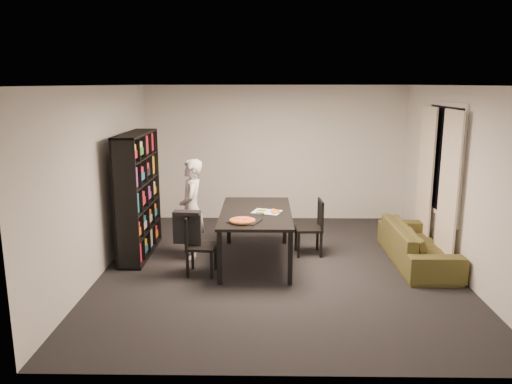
{
  "coord_description": "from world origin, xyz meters",
  "views": [
    {
      "loc": [
        -0.22,
        -6.86,
        2.63
      ],
      "look_at": [
        -0.33,
        0.36,
        1.05
      ],
      "focal_mm": 35.0,
      "sensor_mm": 36.0,
      "label": 1
    }
  ],
  "objects_px": {
    "person": "(192,209)",
    "sofa": "(418,244)",
    "baking_tray": "(245,221)",
    "chair_left": "(196,241)",
    "bookshelf": "(138,195)",
    "pepperoni_pizza": "(243,220)",
    "dining_table": "(256,216)",
    "chair_right": "(314,223)"
  },
  "relations": [
    {
      "from": "chair_left",
      "to": "pepperoni_pizza",
      "type": "xyz_separation_m",
      "value": [
        0.66,
        -0.08,
        0.32
      ]
    },
    {
      "from": "dining_table",
      "to": "chair_right",
      "type": "bearing_deg",
      "value": 21.76
    },
    {
      "from": "person",
      "to": "dining_table",
      "type": "bearing_deg",
      "value": 73.49
    },
    {
      "from": "chair_right",
      "to": "baking_tray",
      "type": "xyz_separation_m",
      "value": [
        -1.04,
        -0.9,
        0.29
      ]
    },
    {
      "from": "person",
      "to": "pepperoni_pizza",
      "type": "xyz_separation_m",
      "value": [
        0.81,
        -0.77,
        0.04
      ]
    },
    {
      "from": "baking_tray",
      "to": "sofa",
      "type": "height_order",
      "value": "baking_tray"
    },
    {
      "from": "chair_left",
      "to": "pepperoni_pizza",
      "type": "bearing_deg",
      "value": -93.16
    },
    {
      "from": "pepperoni_pizza",
      "to": "person",
      "type": "bearing_deg",
      "value": 136.11
    },
    {
      "from": "sofa",
      "to": "person",
      "type": "bearing_deg",
      "value": 86.88
    },
    {
      "from": "bookshelf",
      "to": "sofa",
      "type": "height_order",
      "value": "bookshelf"
    },
    {
      "from": "chair_left",
      "to": "person",
      "type": "bearing_deg",
      "value": 16.01
    },
    {
      "from": "person",
      "to": "baking_tray",
      "type": "xyz_separation_m",
      "value": [
        0.83,
        -0.73,
        0.02
      ]
    },
    {
      "from": "bookshelf",
      "to": "pepperoni_pizza",
      "type": "xyz_separation_m",
      "value": [
        1.65,
        -0.93,
        -0.15
      ]
    },
    {
      "from": "dining_table",
      "to": "chair_left",
      "type": "xyz_separation_m",
      "value": [
        -0.83,
        -0.5,
        -0.23
      ]
    },
    {
      "from": "baking_tray",
      "to": "pepperoni_pizza",
      "type": "relative_size",
      "value": 1.14
    },
    {
      "from": "chair_right",
      "to": "sofa",
      "type": "bearing_deg",
      "value": 73.46
    },
    {
      "from": "chair_right",
      "to": "person",
      "type": "relative_size",
      "value": 0.57
    },
    {
      "from": "dining_table",
      "to": "baking_tray",
      "type": "relative_size",
      "value": 4.67
    },
    {
      "from": "chair_right",
      "to": "sofa",
      "type": "relative_size",
      "value": 0.45
    },
    {
      "from": "bookshelf",
      "to": "sofa",
      "type": "distance_m",
      "value": 4.3
    },
    {
      "from": "dining_table",
      "to": "person",
      "type": "height_order",
      "value": "person"
    },
    {
      "from": "bookshelf",
      "to": "sofa",
      "type": "relative_size",
      "value": 0.98
    },
    {
      "from": "baking_tray",
      "to": "pepperoni_pizza",
      "type": "distance_m",
      "value": 0.06
    },
    {
      "from": "chair_right",
      "to": "person",
      "type": "bearing_deg",
      "value": -88.04
    },
    {
      "from": "dining_table",
      "to": "pepperoni_pizza",
      "type": "xyz_separation_m",
      "value": [
        -0.17,
        -0.59,
        0.1
      ]
    },
    {
      "from": "chair_right",
      "to": "baking_tray",
      "type": "distance_m",
      "value": 1.41
    },
    {
      "from": "baking_tray",
      "to": "bookshelf",
      "type": "bearing_deg",
      "value": 152.29
    },
    {
      "from": "sofa",
      "to": "chair_left",
      "type": "bearing_deg",
      "value": 98.86
    },
    {
      "from": "chair_left",
      "to": "chair_right",
      "type": "xyz_separation_m",
      "value": [
        1.73,
        0.86,
        0.02
      ]
    },
    {
      "from": "chair_right",
      "to": "chair_left",
      "type": "bearing_deg",
      "value": -66.77
    },
    {
      "from": "dining_table",
      "to": "chair_right",
      "type": "height_order",
      "value": "chair_right"
    },
    {
      "from": "person",
      "to": "pepperoni_pizza",
      "type": "height_order",
      "value": "person"
    },
    {
      "from": "chair_left",
      "to": "sofa",
      "type": "height_order",
      "value": "chair_left"
    },
    {
      "from": "dining_table",
      "to": "person",
      "type": "relative_size",
      "value": 1.23
    },
    {
      "from": "person",
      "to": "baking_tray",
      "type": "height_order",
      "value": "person"
    },
    {
      "from": "chair_left",
      "to": "baking_tray",
      "type": "xyz_separation_m",
      "value": [
        0.69,
        -0.04,
        0.3
      ]
    },
    {
      "from": "person",
      "to": "sofa",
      "type": "bearing_deg",
      "value": 81.15
    },
    {
      "from": "chair_right",
      "to": "bookshelf",
      "type": "bearing_deg",
      "value": -92.84
    },
    {
      "from": "bookshelf",
      "to": "baking_tray",
      "type": "relative_size",
      "value": 4.75
    },
    {
      "from": "chair_left",
      "to": "person",
      "type": "relative_size",
      "value": 0.55
    },
    {
      "from": "bookshelf",
      "to": "dining_table",
      "type": "xyz_separation_m",
      "value": [
        1.82,
        -0.34,
        -0.24
      ]
    },
    {
      "from": "dining_table",
      "to": "bookshelf",
      "type": "bearing_deg",
      "value": 169.5
    }
  ]
}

